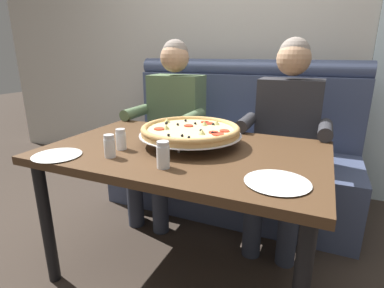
{
  "coord_description": "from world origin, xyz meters",
  "views": [
    {
      "loc": [
        0.61,
        -1.3,
        1.19
      ],
      "look_at": [
        0.04,
        -0.01,
        0.75
      ],
      "focal_mm": 28.02,
      "sensor_mm": 36.0,
      "label": 1
    }
  ],
  "objects_px": {
    "plate_near_left": "(277,181)",
    "diner_left": "(170,119)",
    "shaker_oregano": "(110,148)",
    "diner_right": "(285,130)",
    "booth_bench": "(233,155)",
    "shaker_parmesan": "(121,141)",
    "dining_table": "(185,164)",
    "shaker_pepper_flakes": "(163,157)",
    "pizza": "(190,130)",
    "plate_near_right": "(57,154)"
  },
  "relations": [
    {
      "from": "diner_left",
      "to": "shaker_pepper_flakes",
      "type": "bearing_deg",
      "value": -64.06
    },
    {
      "from": "shaker_parmesan",
      "to": "plate_near_left",
      "type": "bearing_deg",
      "value": -7.7
    },
    {
      "from": "booth_bench",
      "to": "dining_table",
      "type": "height_order",
      "value": "booth_bench"
    },
    {
      "from": "pizza",
      "to": "shaker_oregano",
      "type": "distance_m",
      "value": 0.42
    },
    {
      "from": "dining_table",
      "to": "plate_near_left",
      "type": "bearing_deg",
      "value": -26.27
    },
    {
      "from": "diner_left",
      "to": "shaker_parmesan",
      "type": "xyz_separation_m",
      "value": [
        0.13,
        -0.77,
        0.06
      ]
    },
    {
      "from": "diner_left",
      "to": "diner_right",
      "type": "xyz_separation_m",
      "value": [
        0.83,
        0.0,
        0.0
      ]
    },
    {
      "from": "shaker_oregano",
      "to": "plate_near_right",
      "type": "xyz_separation_m",
      "value": [
        -0.23,
        -0.09,
        -0.04
      ]
    },
    {
      "from": "plate_near_left",
      "to": "diner_left",
      "type": "bearing_deg",
      "value": 135.81
    },
    {
      "from": "dining_table",
      "to": "diner_right",
      "type": "height_order",
      "value": "diner_right"
    },
    {
      "from": "diner_right",
      "to": "plate_near_left",
      "type": "distance_m",
      "value": 0.88
    },
    {
      "from": "booth_bench",
      "to": "plate_near_right",
      "type": "relative_size",
      "value": 8.24
    },
    {
      "from": "dining_table",
      "to": "plate_near_left",
      "type": "relative_size",
      "value": 5.61
    },
    {
      "from": "diner_left",
      "to": "plate_near_right",
      "type": "bearing_deg",
      "value": -94.78
    },
    {
      "from": "diner_right",
      "to": "plate_near_left",
      "type": "height_order",
      "value": "diner_right"
    },
    {
      "from": "shaker_pepper_flakes",
      "to": "plate_near_left",
      "type": "distance_m",
      "value": 0.46
    },
    {
      "from": "pizza",
      "to": "shaker_oregano",
      "type": "bearing_deg",
      "value": -128.64
    },
    {
      "from": "booth_bench",
      "to": "plate_near_right",
      "type": "xyz_separation_m",
      "value": [
        -0.5,
        -1.25,
        0.33
      ]
    },
    {
      "from": "shaker_pepper_flakes",
      "to": "plate_near_left",
      "type": "relative_size",
      "value": 0.47
    },
    {
      "from": "pizza",
      "to": "shaker_pepper_flakes",
      "type": "relative_size",
      "value": 4.61
    },
    {
      "from": "dining_table",
      "to": "shaker_pepper_flakes",
      "type": "relative_size",
      "value": 11.94
    },
    {
      "from": "booth_bench",
      "to": "dining_table",
      "type": "xyz_separation_m",
      "value": [
        0.0,
        -0.9,
        0.24
      ]
    },
    {
      "from": "dining_table",
      "to": "shaker_parmesan",
      "type": "relative_size",
      "value": 13.2
    },
    {
      "from": "dining_table",
      "to": "diner_right",
      "type": "xyz_separation_m",
      "value": [
        0.41,
        0.64,
        0.07
      ]
    },
    {
      "from": "booth_bench",
      "to": "diner_left",
      "type": "xyz_separation_m",
      "value": [
        -0.41,
        -0.27,
        0.31
      ]
    },
    {
      "from": "diner_left",
      "to": "plate_near_right",
      "type": "height_order",
      "value": "diner_left"
    },
    {
      "from": "shaker_parmesan",
      "to": "diner_right",
      "type": "bearing_deg",
      "value": 47.99
    },
    {
      "from": "shaker_oregano",
      "to": "shaker_pepper_flakes",
      "type": "bearing_deg",
      "value": -3.73
    },
    {
      "from": "plate_near_right",
      "to": "dining_table",
      "type": "bearing_deg",
      "value": 34.82
    },
    {
      "from": "diner_right",
      "to": "booth_bench",
      "type": "bearing_deg",
      "value": 147.22
    },
    {
      "from": "booth_bench",
      "to": "diner_left",
      "type": "distance_m",
      "value": 0.58
    },
    {
      "from": "shaker_oregano",
      "to": "booth_bench",
      "type": "bearing_deg",
      "value": 77.27
    },
    {
      "from": "diner_right",
      "to": "plate_near_right",
      "type": "bearing_deg",
      "value": -132.82
    },
    {
      "from": "booth_bench",
      "to": "shaker_parmesan",
      "type": "bearing_deg",
      "value": -105.24
    },
    {
      "from": "pizza",
      "to": "plate_near_right",
      "type": "xyz_separation_m",
      "value": [
        -0.49,
        -0.42,
        -0.07
      ]
    },
    {
      "from": "diner_left",
      "to": "plate_near_left",
      "type": "height_order",
      "value": "diner_left"
    },
    {
      "from": "diner_left",
      "to": "pizza",
      "type": "xyz_separation_m",
      "value": [
        0.41,
        -0.56,
        0.09
      ]
    },
    {
      "from": "dining_table",
      "to": "diner_left",
      "type": "height_order",
      "value": "diner_left"
    },
    {
      "from": "plate_near_left",
      "to": "shaker_oregano",
      "type": "bearing_deg",
      "value": -179.11
    },
    {
      "from": "dining_table",
      "to": "booth_bench",
      "type": "bearing_deg",
      "value": 90.0
    },
    {
      "from": "diner_right",
      "to": "plate_near_right",
      "type": "height_order",
      "value": "diner_right"
    },
    {
      "from": "diner_left",
      "to": "shaker_pepper_flakes",
      "type": "relative_size",
      "value": 11.09
    },
    {
      "from": "booth_bench",
      "to": "plate_near_left",
      "type": "distance_m",
      "value": 1.29
    },
    {
      "from": "plate_near_left",
      "to": "dining_table",
      "type": "bearing_deg",
      "value": 153.73
    },
    {
      "from": "dining_table",
      "to": "shaker_pepper_flakes",
      "type": "distance_m",
      "value": 0.3
    },
    {
      "from": "dining_table",
      "to": "diner_right",
      "type": "relative_size",
      "value": 1.08
    },
    {
      "from": "plate_near_right",
      "to": "shaker_parmesan",
      "type": "bearing_deg",
      "value": 44.33
    },
    {
      "from": "booth_bench",
      "to": "shaker_parmesan",
      "type": "xyz_separation_m",
      "value": [
        -0.28,
        -1.04,
        0.37
      ]
    },
    {
      "from": "dining_table",
      "to": "pizza",
      "type": "height_order",
      "value": "pizza"
    },
    {
      "from": "dining_table",
      "to": "diner_left",
      "type": "relative_size",
      "value": 1.08
    }
  ]
}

